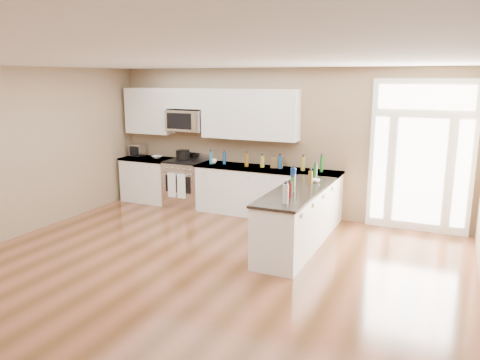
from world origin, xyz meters
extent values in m
plane|color=#543117|center=(0.00, 0.00, 0.00)|extent=(8.00, 8.00, 0.00)
plane|color=#8C7558|center=(0.00, 4.00, 1.40)|extent=(7.00, 0.00, 7.00)
plane|color=white|center=(0.00, 0.00, 2.80)|extent=(8.00, 8.00, 0.00)
cube|color=white|center=(-2.87, 3.69, 0.45)|extent=(1.06, 0.62, 0.90)
cube|color=black|center=(-2.87, 3.69, 0.05)|extent=(1.02, 0.52, 0.10)
cube|color=black|center=(-2.87, 3.69, 0.92)|extent=(1.10, 0.66, 0.04)
cube|color=white|center=(-0.16, 3.69, 0.45)|extent=(2.81, 0.62, 0.90)
cube|color=black|center=(-0.16, 3.69, 0.05)|extent=(2.77, 0.52, 0.10)
cube|color=black|center=(-0.16, 3.69, 0.92)|extent=(2.85, 0.66, 0.04)
cube|color=white|center=(0.93, 2.24, 0.45)|extent=(0.65, 2.28, 0.90)
cube|color=black|center=(0.93, 2.24, 0.05)|extent=(0.61, 2.18, 0.10)
cube|color=black|center=(0.93, 2.24, 0.92)|extent=(0.69, 2.32, 0.04)
cube|color=white|center=(-2.88, 3.83, 1.93)|extent=(1.04, 0.33, 0.95)
cube|color=white|center=(-0.57, 3.83, 1.93)|extent=(1.94, 0.33, 0.95)
cube|color=white|center=(-1.95, 3.83, 2.20)|extent=(0.82, 0.33, 0.40)
cube|color=silver|center=(-1.95, 3.80, 1.76)|extent=(0.78, 0.40, 0.42)
cube|color=black|center=(-2.01, 3.59, 1.76)|extent=(0.56, 0.01, 0.32)
cube|color=white|center=(2.55, 3.96, 1.30)|extent=(1.70, 0.08, 2.60)
cube|color=white|center=(2.55, 3.91, 1.05)|extent=(0.78, 0.02, 1.80)
cube|color=white|center=(1.89, 3.91, 1.05)|extent=(0.22, 0.02, 1.80)
cube|color=white|center=(3.21, 3.91, 1.05)|extent=(0.22, 0.02, 1.80)
cube|color=white|center=(2.55, 3.91, 2.30)|extent=(1.50, 0.02, 0.40)
cube|color=silver|center=(-1.93, 3.69, 0.46)|extent=(0.79, 0.65, 0.92)
cube|color=black|center=(-1.93, 3.69, 0.94)|extent=(0.79, 0.60, 0.03)
cube|color=silver|center=(-1.93, 3.99, 1.01)|extent=(0.79, 0.04, 0.14)
cube|color=black|center=(-1.93, 3.36, 0.52)|extent=(0.58, 0.01, 0.34)
cylinder|color=silver|center=(-1.93, 3.34, 0.74)|extent=(0.70, 0.02, 0.02)
cube|color=white|center=(-2.05, 3.33, 0.50)|extent=(0.18, 0.02, 0.50)
cube|color=white|center=(-1.83, 3.33, 0.50)|extent=(0.18, 0.02, 0.50)
cylinder|color=black|center=(-2.03, 3.74, 1.06)|extent=(0.35, 0.35, 0.22)
cube|color=silver|center=(-3.22, 3.81, 1.07)|extent=(0.32, 0.26, 0.26)
cube|color=brown|center=(0.01, 3.81, 1.04)|extent=(0.28, 0.24, 0.19)
imported|color=white|center=(-2.67, 3.73, 0.97)|extent=(0.26, 0.26, 0.05)
imported|color=white|center=(1.03, 2.86, 0.97)|extent=(0.22, 0.22, 0.05)
imported|color=white|center=(-1.27, 3.66, 0.99)|extent=(0.16, 0.16, 0.10)
cylinder|color=#19591E|center=(0.99, 3.00, 1.08)|extent=(0.06, 0.06, 0.27)
cylinder|color=navy|center=(0.10, 3.73, 1.06)|extent=(0.07, 0.07, 0.24)
cylinder|color=brown|center=(-0.55, 3.65, 1.07)|extent=(0.07, 0.07, 0.26)
cylinder|color=olive|center=(0.55, 3.73, 1.07)|extent=(0.08, 0.08, 0.26)
cylinder|color=#26727F|center=(-1.30, 3.61, 1.07)|extent=(0.06, 0.06, 0.25)
cylinder|color=#591919|center=(0.98, 1.70, 1.05)|extent=(0.08, 0.08, 0.22)
cylinder|color=#B2B2B7|center=(1.02, 1.40, 1.07)|extent=(0.08, 0.08, 0.27)
cylinder|color=navy|center=(0.82, 2.35, 1.09)|extent=(0.09, 0.09, 0.31)
cylinder|color=#3F7226|center=(0.91, 2.05, 1.05)|extent=(0.06, 0.06, 0.23)
cylinder|color=#19591E|center=(0.90, 3.73, 1.09)|extent=(0.06, 0.06, 0.30)
cylinder|color=navy|center=(-1.05, 3.71, 1.06)|extent=(0.06, 0.06, 0.24)
cylinder|color=brown|center=(0.99, 2.70, 1.05)|extent=(0.07, 0.07, 0.21)
cylinder|color=olive|center=(-0.25, 3.72, 1.05)|extent=(0.08, 0.08, 0.22)
camera|label=1|loc=(3.00, -4.44, 2.61)|focal=35.00mm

